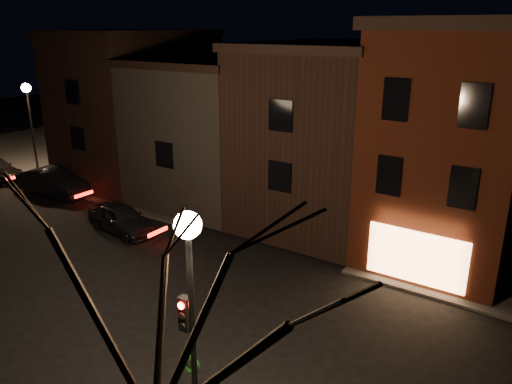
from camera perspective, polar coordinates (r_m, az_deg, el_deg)
ground at (r=21.15m, az=-8.90°, el=-10.86°), size 120.00×120.00×0.00m
sidewalk_far_left at (r=47.86m, az=-10.36°, el=5.88°), size 30.00×30.00×0.12m
corner_building at (r=23.76m, az=21.64°, el=5.32°), size 6.50×8.50×10.50m
row_building_a at (r=26.90m, az=8.43°, el=6.61°), size 7.30×10.30×9.40m
row_building_b at (r=30.76m, az=-3.92°, el=7.31°), size 7.80×10.30×8.40m
row_building_c at (r=35.50m, az=-13.36°, el=9.59°), size 7.30×10.30×9.90m
street_lamp_near at (r=11.10m, az=-7.57°, el=-9.12°), size 0.60×0.60×6.48m
street_lamp_far at (r=37.68m, az=-24.56°, el=9.08°), size 0.60×0.60×6.48m
traffic_signal at (r=13.00m, az=-7.69°, el=-16.87°), size 0.58×0.38×4.05m
bare_tree_right at (r=8.29m, az=-12.61°, el=-12.08°), size 6.40×6.40×8.50m
parked_car_a at (r=26.93m, az=-15.10°, el=-2.93°), size 4.54×2.31×1.48m
parked_car_b at (r=34.13m, az=-22.16°, el=1.05°), size 5.27×2.18×1.70m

